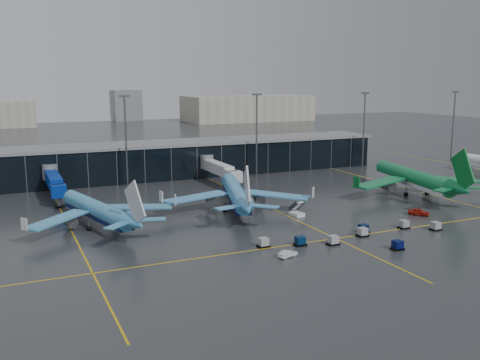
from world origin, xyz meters
name	(u,v)px	position (x,y,z in m)	size (l,w,h in m)	color
ground	(254,225)	(0.00, 0.00, 0.00)	(600.00, 600.00, 0.00)	#282B2D
terminal_pier	(167,159)	(0.00, 62.00, 5.42)	(142.00, 17.00, 10.70)	black
jet_bridges	(54,181)	(-35.00, 42.99, 4.55)	(94.00, 27.50, 7.20)	#595B60
flood_masts	(195,135)	(5.00, 50.00, 13.81)	(203.00, 0.50, 25.50)	#595B60
distant_hangars	(150,110)	(49.94, 270.08, 8.79)	(260.00, 71.00, 22.00)	#B2AD99
taxi_lines	(273,209)	(10.00, 10.61, 0.01)	(220.00, 120.00, 0.02)	gold
airliner_arkefly	(96,199)	(-29.74, 11.86, 5.75)	(32.86, 37.42, 11.50)	#3A8DBF
airliner_klm_near	(236,183)	(2.11, 14.00, 6.21)	(35.48, 40.40, 12.42)	#4199D8
airliner_aer_lingus	(414,168)	(51.28, 10.41, 6.86)	(39.19, 44.63, 13.72)	#0D733B
baggage_carts	(359,235)	(13.81, -17.10, 0.76)	(38.48, 12.67, 1.70)	black
mobile_airstair	(297,212)	(11.88, 2.86, 0.77)	(2.65, 3.49, 3.45)	white
service_van_red	(419,212)	(36.80, -7.81, 0.76)	(1.81, 4.49, 1.53)	#A1160C
service_van_white	(288,254)	(-3.58, -20.69, 0.62)	(1.31, 3.74, 1.23)	silver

